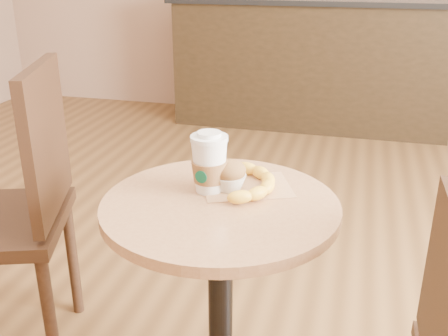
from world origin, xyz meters
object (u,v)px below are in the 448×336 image
Objects in this scene: chair_left at (14,207)px; coffee_cup at (209,165)px; muffin at (229,175)px; cafe_table at (220,280)px; banana at (254,183)px.

chair_left reaches higher than coffee_cup.
chair_left is 0.79m from muffin.
muffin is (0.05, 0.02, -0.03)m from coffee_cup.
muffin is (0.75, -0.06, 0.22)m from chair_left.
coffee_cup is 0.06m from muffin.
cafe_table is 0.29m from banana.
muffin is at bearing 86.98° from cafe_table.
cafe_table is 0.72× the size of chair_left.
chair_left is 3.91× the size of banana.
muffin is 0.07m from banana.
muffin is (0.00, 0.08, 0.29)m from cafe_table.
chair_left is at bearing 175.61° from muffin.
coffee_cup is at bearing 64.34° from chair_left.
muffin is at bearing 30.18° from coffee_cup.
coffee_cup reaches higher than banana.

